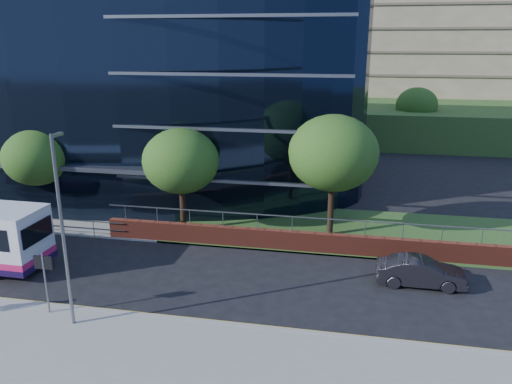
% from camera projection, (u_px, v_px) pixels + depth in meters
% --- Properties ---
extents(far_forecourt, '(50.00, 8.00, 0.10)m').
position_uv_depth(far_forecourt, '(19.00, 208.00, 35.47)').
color(far_forecourt, gray).
rests_on(far_forecourt, ground).
extents(grass_verge, '(36.00, 8.00, 0.12)m').
position_uv_depth(grass_verge, '(464.00, 238.00, 30.00)').
color(grass_verge, '#2D511E').
rests_on(grass_verge, ground).
extents(glass_office, '(44.00, 23.10, 16.00)m').
position_uv_depth(glass_office, '(101.00, 84.00, 42.04)').
color(glass_office, black).
rests_on(glass_office, ground).
extents(retaining_wall, '(34.00, 0.40, 2.11)m').
position_uv_depth(retaining_wall, '(401.00, 249.00, 27.10)').
color(retaining_wall, maroon).
rests_on(retaining_wall, ground).
extents(apartment_block, '(60.00, 42.00, 30.00)m').
position_uv_depth(apartment_block, '(467.00, 43.00, 68.74)').
color(apartment_block, '#2D511E').
rests_on(apartment_block, ground).
extents(street_sign, '(0.85, 0.09, 2.80)m').
position_uv_depth(street_sign, '(44.00, 270.00, 21.12)').
color(street_sign, slate).
rests_on(street_sign, pavement_near).
extents(tree_far_b, '(4.29, 4.29, 6.05)m').
position_uv_depth(tree_far_b, '(36.00, 158.00, 32.30)').
color(tree_far_b, black).
rests_on(tree_far_b, ground).
extents(tree_far_c, '(4.62, 4.62, 6.51)m').
position_uv_depth(tree_far_c, '(181.00, 161.00, 29.92)').
color(tree_far_c, black).
rests_on(tree_far_c, ground).
extents(tree_far_d, '(5.28, 5.28, 7.44)m').
position_uv_depth(tree_far_d, '(333.00, 153.00, 29.03)').
color(tree_far_d, black).
rests_on(tree_far_d, ground).
extents(tree_dist_e, '(4.62, 4.62, 6.51)m').
position_uv_depth(tree_dist_e, '(417.00, 105.00, 55.94)').
color(tree_dist_e, black).
rests_on(tree_dist_e, ground).
extents(streetlight_east, '(0.15, 0.77, 8.00)m').
position_uv_depth(streetlight_east, '(63.00, 227.00, 19.63)').
color(streetlight_east, slate).
rests_on(streetlight_east, pavement_near).
extents(parked_car, '(4.24, 1.49, 1.39)m').
position_uv_depth(parked_car, '(421.00, 272.00, 24.22)').
color(parked_car, black).
rests_on(parked_car, ground).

